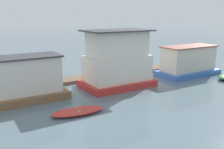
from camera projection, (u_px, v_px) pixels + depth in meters
ground_plane at (106, 87)px, 22.15m from camera, size 200.00×200.00×0.00m
dock_walkway at (89, 77)px, 25.02m from camera, size 33.80×2.00×0.30m
houseboat_brown at (17, 81)px, 18.43m from camera, size 7.16×3.24×3.36m
houseboat_red at (117, 61)px, 22.10m from camera, size 6.24×3.93×5.03m
houseboat_blue at (188, 61)px, 26.49m from camera, size 6.81×3.31×3.10m
dinghy_red at (78, 111)px, 16.29m from camera, size 3.64×1.74×0.37m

